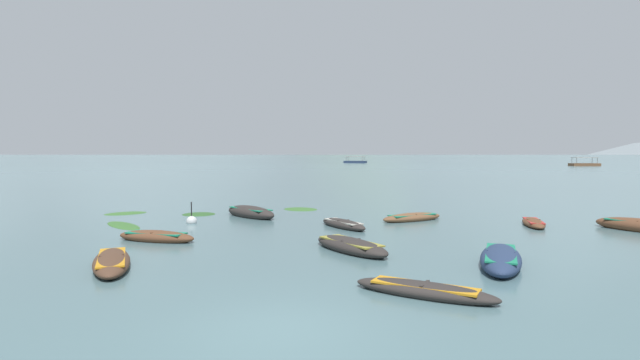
% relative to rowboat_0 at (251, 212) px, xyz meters
% --- Properties ---
extents(ground_plane, '(6000.00, 6000.00, 0.00)m').
position_rel_rowboat_0_xyz_m(ground_plane, '(3.96, 1483.03, -0.24)').
color(ground_plane, slate).
extents(mountain_1, '(1065.70, 1065.70, 394.00)m').
position_rel_rowboat_0_xyz_m(mountain_1, '(-646.82, 1537.38, 196.76)').
color(mountain_1, slate).
rests_on(mountain_1, ground).
extents(mountain_2, '(878.77, 878.77, 339.79)m').
position_rel_rowboat_0_xyz_m(mountain_2, '(172.80, 1871.27, 169.66)').
color(mountain_2, slate).
rests_on(mountain_2, ground).
extents(mountain_3, '(1522.11, 1522.11, 525.41)m').
position_rel_rowboat_0_xyz_m(mountain_3, '(747.02, 1721.61, 262.47)').
color(mountain_3, slate).
rests_on(mountain_3, ground).
extents(rowboat_0, '(3.82, 3.86, 0.76)m').
position_rel_rowboat_0_xyz_m(rowboat_0, '(0.00, 0.00, 0.00)').
color(rowboat_0, '#2D2826').
rests_on(rowboat_0, ground).
extents(rowboat_2, '(3.72, 2.91, 0.50)m').
position_rel_rowboat_0_xyz_m(rowboat_2, '(8.78, -1.07, -0.08)').
color(rowboat_2, brown).
rests_on(rowboat_2, ground).
extents(rowboat_3, '(3.67, 2.42, 0.43)m').
position_rel_rowboat_0_xyz_m(rowboat_3, '(7.22, -14.47, -0.10)').
color(rowboat_3, '#2D2826').
rests_on(rowboat_3, ground).
extents(rowboat_4, '(3.57, 1.83, 0.53)m').
position_rel_rowboat_0_xyz_m(rowboat_4, '(-2.36, -7.49, -0.07)').
color(rowboat_4, brown).
rests_on(rowboat_4, ground).
extents(rowboat_5, '(2.64, 3.34, 0.48)m').
position_rel_rowboat_0_xyz_m(rowboat_5, '(5.17, -3.61, -0.08)').
color(rowboat_5, '#2D2826').
rests_on(rowboat_5, ground).
extents(rowboat_6, '(2.65, 4.08, 0.51)m').
position_rel_rowboat_0_xyz_m(rowboat_6, '(-1.99, -11.94, -0.07)').
color(rowboat_6, '#4C3323').
rests_on(rowboat_6, ground).
extents(rowboat_7, '(1.46, 3.23, 0.41)m').
position_rel_rowboat_0_xyz_m(rowboat_7, '(14.45, -2.55, -0.10)').
color(rowboat_7, brown).
rests_on(rowboat_7, ground).
extents(rowboat_8, '(3.28, 3.84, 0.58)m').
position_rel_rowboat_0_xyz_m(rowboat_8, '(5.46, -9.09, -0.05)').
color(rowboat_8, '#2D2826').
rests_on(rowboat_8, ground).
extents(rowboat_9, '(2.44, 4.35, 0.67)m').
position_rel_rowboat_0_xyz_m(rowboat_9, '(10.15, -11.13, -0.03)').
color(rowboat_9, navy).
rests_on(rowboat_9, ground).
extents(ferry_0, '(7.80, 3.74, 2.54)m').
position_rel_rowboat_0_xyz_m(ferry_0, '(70.82, 108.84, 0.21)').
color(ferry_0, brown).
rests_on(ferry_0, ground).
extents(ferry_1, '(8.42, 5.29, 2.54)m').
position_rel_rowboat_0_xyz_m(ferry_1, '(8.92, 145.43, 0.21)').
color(ferry_1, navy).
rests_on(ferry_1, ground).
extents(mooring_buoy, '(0.52, 0.52, 1.24)m').
position_rel_rowboat_0_xyz_m(mooring_buoy, '(-2.48, -2.63, -0.12)').
color(mooring_buoy, silver).
rests_on(mooring_buoy, ground).
extents(weed_patch_0, '(2.72, 2.53, 0.14)m').
position_rel_rowboat_0_xyz_m(weed_patch_0, '(-7.58, 0.98, -0.24)').
color(weed_patch_0, '#38662D').
rests_on(weed_patch_0, ground).
extents(weed_patch_1, '(3.19, 3.32, 0.14)m').
position_rel_rowboat_0_xyz_m(weed_patch_1, '(-5.55, -3.63, -0.24)').
color(weed_patch_1, '#38662D').
rests_on(weed_patch_1, ground).
extents(weed_patch_2, '(2.83, 2.68, 0.14)m').
position_rel_rowboat_0_xyz_m(weed_patch_2, '(2.46, 3.59, -0.24)').
color(weed_patch_2, '#38662D').
rests_on(weed_patch_2, ground).
extents(weed_patch_3, '(2.14, 2.07, 0.14)m').
position_rel_rowboat_0_xyz_m(weed_patch_3, '(-3.18, 0.83, -0.24)').
color(weed_patch_3, '#2D5628').
rests_on(weed_patch_3, ground).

